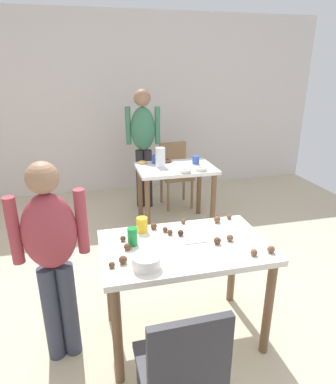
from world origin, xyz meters
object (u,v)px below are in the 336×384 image
dining_table_near (185,259)px  soda_can (132,237)px  person_girl_near (52,250)px  mixing_bowl (146,262)px  chair_near_table (183,369)px  person_adult_far (143,139)px  chair_far_table (175,170)px  dining_table_far (175,178)px  pitcher_far (160,157)px

dining_table_near → soda_can: bearing=167.6°
person_girl_near → mixing_bowl: (0.54, -0.23, -0.02)m
person_girl_near → chair_near_table: bearing=-50.6°
person_girl_near → soda_can: bearing=5.5°
person_adult_far → mixing_bowl: person_adult_far is taller
chair_far_table → person_adult_far: size_ratio=0.55×
chair_far_table → chair_near_table: bearing=-104.3°
dining_table_far → person_girl_near: person_girl_near is taller
pitcher_far → dining_table_far: bearing=-16.5°
chair_far_table → person_adult_far: bearing=179.2°
dining_table_near → soda_can: 0.39m
chair_far_table → person_adult_far: 0.64m
person_adult_far → soda_can: size_ratio=13.03×
person_adult_far → mixing_bowl: 2.72m
person_adult_far → person_girl_near: bearing=-112.0°
dining_table_far → pitcher_far: pitcher_far is taller
dining_table_near → person_adult_far: person_adult_far is taller
dining_table_near → chair_near_table: (-0.22, -0.72, -0.14)m
mixing_bowl → person_adult_far: bearing=80.4°
dining_table_far → mixing_bowl: mixing_bowl is taller
person_adult_far → soda_can: (-0.49, -2.40, -0.15)m
dining_table_far → dining_table_near: bearing=-103.1°
dining_table_far → mixing_bowl: (-0.71, -2.00, 0.17)m
dining_table_near → mixing_bowl: mixing_bowl is taller
chair_near_table → chair_far_table: same height
chair_near_table → person_girl_near: size_ratio=0.64×
person_adult_far → mixing_bowl: size_ratio=9.39×
soda_can → chair_near_table: bearing=-81.7°
person_girl_near → soda_can: (0.50, 0.05, 0.01)m
dining_table_near → chair_near_table: chair_near_table is taller
chair_far_table → mixing_bowl: (-0.89, -2.67, 0.29)m
pitcher_far → person_adult_far: bearing=98.2°
chair_far_table → soda_can: soda_can is taller
person_girl_near → person_adult_far: 2.64m
dining_table_far → chair_far_table: (0.17, 0.67, -0.12)m
chair_near_table → person_girl_near: bearing=129.4°
mixing_bowl → person_girl_near: bearing=156.8°
pitcher_far → mixing_bowl: bearing=-104.8°
dining_table_near → soda_can: size_ratio=9.09×
soda_can → pitcher_far: (0.58, 1.77, 0.05)m
dining_table_near → person_adult_far: (0.15, 2.47, 0.32)m
dining_table_near → dining_table_far: same height
dining_table_near → chair_far_table: 2.54m
dining_table_far → person_girl_near: 2.17m
dining_table_far → soda_can: bearing=-113.7°
soda_can → pitcher_far: bearing=71.8°
chair_far_table → person_adult_far: person_adult_far is taller
chair_far_table → mixing_bowl: size_ratio=5.14×
pitcher_far → dining_table_near: bearing=-97.6°
dining_table_far → chair_far_table: bearing=75.6°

